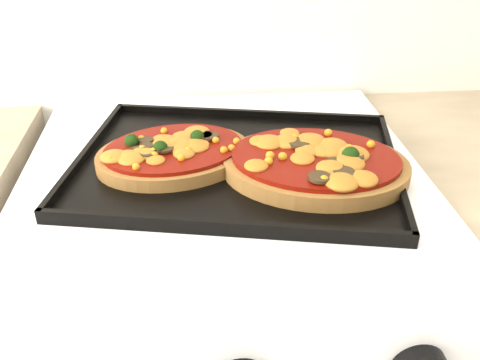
{
  "coord_description": "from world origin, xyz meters",
  "views": [
    {
      "loc": [
        -0.01,
        1.02,
        1.3
      ],
      "look_at": [
        0.05,
        1.65,
        0.92
      ],
      "focal_mm": 40.0,
      "sensor_mm": 36.0,
      "label": 1
    }
  ],
  "objects": [
    {
      "name": "pizza_right",
      "position": [
        0.15,
        1.66,
        0.94
      ],
      "size": [
        0.3,
        0.26,
        0.04
      ],
      "primitive_type": null,
      "rotation": [
        0.0,
        0.0,
        -0.26
      ],
      "color": "brown",
      "rests_on": "baking_tray"
    },
    {
      "name": "pizza_left",
      "position": [
        -0.04,
        1.72,
        0.94
      ],
      "size": [
        0.26,
        0.22,
        0.03
      ],
      "primitive_type": null,
      "rotation": [
        0.0,
        0.0,
        0.24
      ],
      "color": "brown",
      "rests_on": "baking_tray"
    },
    {
      "name": "baking_tray",
      "position": [
        0.05,
        1.7,
        0.92
      ],
      "size": [
        0.52,
        0.43,
        0.02
      ],
      "primitive_type": "cube",
      "rotation": [
        0.0,
        0.0,
        -0.2
      ],
      "color": "black",
      "rests_on": "stove"
    }
  ]
}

